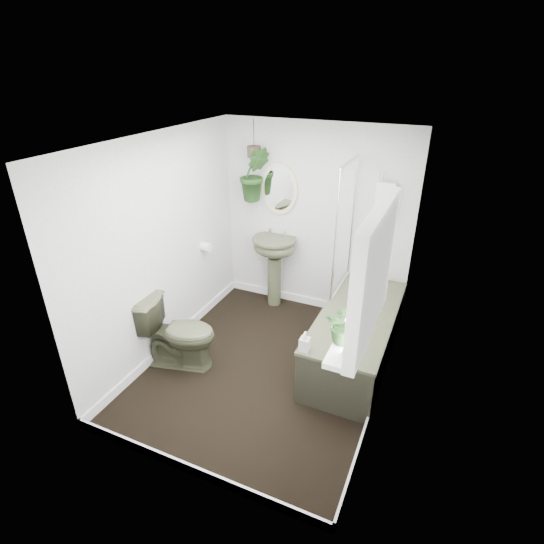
% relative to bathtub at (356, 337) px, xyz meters
% --- Properties ---
extents(floor, '(2.30, 2.80, 0.02)m').
position_rel_bathtub_xyz_m(floor, '(-0.80, -0.50, -0.30)').
color(floor, black).
rests_on(floor, ground).
extents(ceiling, '(2.30, 2.80, 0.02)m').
position_rel_bathtub_xyz_m(ceiling, '(-0.80, -0.50, 2.02)').
color(ceiling, white).
rests_on(ceiling, ground).
extents(wall_back, '(2.30, 0.02, 2.30)m').
position_rel_bathtub_xyz_m(wall_back, '(-0.80, 0.91, 0.86)').
color(wall_back, silver).
rests_on(wall_back, ground).
extents(wall_front, '(2.30, 0.02, 2.30)m').
position_rel_bathtub_xyz_m(wall_front, '(-0.80, -1.91, 0.86)').
color(wall_front, silver).
rests_on(wall_front, ground).
extents(wall_left, '(0.02, 2.80, 2.30)m').
position_rel_bathtub_xyz_m(wall_left, '(-1.96, -0.50, 0.86)').
color(wall_left, silver).
rests_on(wall_left, ground).
extents(wall_right, '(0.02, 2.80, 2.30)m').
position_rel_bathtub_xyz_m(wall_right, '(0.36, -0.50, 0.86)').
color(wall_right, silver).
rests_on(wall_right, ground).
extents(skirting, '(2.30, 2.80, 0.10)m').
position_rel_bathtub_xyz_m(skirting, '(-0.80, -0.50, -0.24)').
color(skirting, white).
rests_on(skirting, floor).
extents(bathtub, '(0.72, 1.72, 0.58)m').
position_rel_bathtub_xyz_m(bathtub, '(0.00, 0.00, 0.00)').
color(bathtub, '#444831').
rests_on(bathtub, floor).
extents(bath_screen, '(0.04, 0.72, 1.40)m').
position_rel_bathtub_xyz_m(bath_screen, '(-0.33, 0.49, 0.99)').
color(bath_screen, silver).
rests_on(bath_screen, bathtub).
extents(shower_box, '(0.20, 0.10, 0.35)m').
position_rel_bathtub_xyz_m(shower_box, '(0.00, 0.84, 1.26)').
color(shower_box, white).
rests_on(shower_box, wall_back).
extents(oval_mirror, '(0.46, 0.03, 0.62)m').
position_rel_bathtub_xyz_m(oval_mirror, '(-1.25, 0.87, 1.21)').
color(oval_mirror, beige).
rests_on(oval_mirror, wall_back).
extents(wall_sconce, '(0.04, 0.04, 0.22)m').
position_rel_bathtub_xyz_m(wall_sconce, '(-1.65, 0.86, 1.11)').
color(wall_sconce, black).
rests_on(wall_sconce, wall_back).
extents(toilet_roll_holder, '(0.11, 0.11, 0.11)m').
position_rel_bathtub_xyz_m(toilet_roll_holder, '(-1.90, 0.20, 0.61)').
color(toilet_roll_holder, white).
rests_on(toilet_roll_holder, wall_left).
extents(window_recess, '(0.08, 1.00, 0.90)m').
position_rel_bathtub_xyz_m(window_recess, '(0.29, -1.20, 1.36)').
color(window_recess, white).
rests_on(window_recess, wall_right).
extents(window_sill, '(0.18, 1.00, 0.04)m').
position_rel_bathtub_xyz_m(window_sill, '(0.22, -1.20, 0.94)').
color(window_sill, white).
rests_on(window_sill, wall_right).
extents(window_blinds, '(0.01, 0.86, 0.76)m').
position_rel_bathtub_xyz_m(window_blinds, '(0.24, -1.20, 1.36)').
color(window_blinds, white).
rests_on(window_blinds, wall_right).
extents(toilet, '(0.84, 0.60, 0.77)m').
position_rel_bathtub_xyz_m(toilet, '(-1.65, -0.79, 0.09)').
color(toilet, '#444831').
rests_on(toilet, floor).
extents(pedestal_sink, '(0.60, 0.52, 0.93)m').
position_rel_bathtub_xyz_m(pedestal_sink, '(-1.25, 0.73, 0.17)').
color(pedestal_sink, '#444831').
rests_on(pedestal_sink, floor).
extents(sill_plant, '(0.27, 0.24, 0.27)m').
position_rel_bathtub_xyz_m(sill_plant, '(0.19, -1.44, 1.09)').
color(sill_plant, black).
rests_on(sill_plant, window_sill).
extents(hanging_plant, '(0.44, 0.41, 0.63)m').
position_rel_bathtub_xyz_m(hanging_plant, '(-1.50, 0.72, 1.40)').
color(hanging_plant, black).
rests_on(hanging_plant, ceiling).
extents(soap_bottle, '(0.09, 0.09, 0.19)m').
position_rel_bathtub_xyz_m(soap_bottle, '(-0.29, -0.79, 0.39)').
color(soap_bottle, black).
rests_on(soap_bottle, bathtub).
extents(hanging_pot, '(0.16, 0.16, 0.12)m').
position_rel_bathtub_xyz_m(hanging_pot, '(-1.50, 0.72, 1.65)').
color(hanging_pot, '#3C2F23').
rests_on(hanging_pot, ceiling).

